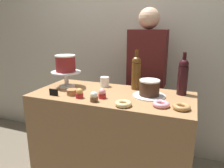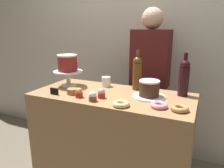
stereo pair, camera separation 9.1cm
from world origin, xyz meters
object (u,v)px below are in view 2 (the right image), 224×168
at_px(cake_stand_pedestal, 68,76).
at_px(white_layer_cake, 67,63).
at_px(wine_bottle_dark_red, 184,77).
at_px(cookie_stack, 72,91).
at_px(wine_bottle_amber, 137,72).
at_px(donut_pink, 159,105).
at_px(price_sign_chalkboard, 54,91).
at_px(cupcake_vanilla, 93,96).
at_px(donut_maple, 180,108).
at_px(cupcake_strawberry, 101,93).
at_px(chocolate_round_cake, 149,88).
at_px(barista_figure, 149,87).
at_px(donut_glazed, 121,104).
at_px(cupcake_caramel, 79,93).
at_px(coffee_cup_ceramic, 106,82).

height_order(cake_stand_pedestal, white_layer_cake, white_layer_cake).
relative_size(wine_bottle_dark_red, cookie_stack, 3.87).
bearing_deg(white_layer_cake, wine_bottle_dark_red, 8.49).
relative_size(wine_bottle_amber, donut_pink, 2.91).
relative_size(white_layer_cake, donut_pink, 1.51).
distance_m(cookie_stack, price_sign_chalkboard, 0.14).
distance_m(cupcake_vanilla, donut_maple, 0.58).
relative_size(cupcake_strawberry, donut_maple, 0.66).
height_order(chocolate_round_cake, barista_figure, barista_figure).
bearing_deg(price_sign_chalkboard, barista_figure, 55.39).
bearing_deg(donut_glazed, cupcake_caramel, 173.27).
xyz_separation_m(wine_bottle_dark_red, coffee_cup_ceramic, (-0.64, -0.01, -0.10)).
distance_m(cupcake_strawberry, barista_figure, 0.74).
bearing_deg(chocolate_round_cake, cupcake_vanilla, -143.39).
height_order(wine_bottle_amber, donut_glazed, wine_bottle_amber).
bearing_deg(cupcake_caramel, donut_pink, 3.80).
distance_m(chocolate_round_cake, wine_bottle_amber, 0.23).
height_order(cupcake_vanilla, coffee_cup_ceramic, coffee_cup_ceramic).
bearing_deg(chocolate_round_cake, white_layer_cake, -179.94).
xyz_separation_m(chocolate_round_cake, donut_maple, (0.24, -0.18, -0.05)).
relative_size(cake_stand_pedestal, barista_figure, 0.16).
distance_m(price_sign_chalkboard, barista_figure, 0.96).
xyz_separation_m(cupcake_strawberry, price_sign_chalkboard, (-0.37, -0.08, -0.01)).
height_order(cake_stand_pedestal, donut_maple, cake_stand_pedestal).
distance_m(chocolate_round_cake, cupcake_strawberry, 0.35).
bearing_deg(cupcake_vanilla, cake_stand_pedestal, 146.79).
height_order(donut_maple, price_sign_chalkboard, price_sign_chalkboard).
relative_size(cake_stand_pedestal, white_layer_cake, 1.49).
height_order(donut_glazed, cookie_stack, cookie_stack).
relative_size(donut_glazed, donut_maple, 1.00).
distance_m(donut_pink, coffee_cup_ceramic, 0.62).
bearing_deg(price_sign_chalkboard, donut_maple, 3.65).
relative_size(white_layer_cake, cupcake_strawberry, 2.27).
relative_size(wine_bottle_amber, price_sign_chalkboard, 4.65).
bearing_deg(cupcake_caramel, cake_stand_pedestal, 138.81).
bearing_deg(donut_pink, chocolate_round_cake, 122.76).
bearing_deg(chocolate_round_cake, donut_pink, -57.24).
xyz_separation_m(cake_stand_pedestal, cupcake_vanilla, (0.38, -0.25, -0.06)).
distance_m(white_layer_cake, price_sign_chalkboard, 0.30).
distance_m(wine_bottle_dark_red, price_sign_chalkboard, 0.99).
height_order(cake_stand_pedestal, wine_bottle_dark_red, wine_bottle_dark_red).
height_order(chocolate_round_cake, cookie_stack, chocolate_round_cake).
bearing_deg(coffee_cup_ceramic, cupcake_caramel, -98.63).
xyz_separation_m(cake_stand_pedestal, wine_bottle_dark_red, (0.94, 0.14, 0.05)).
height_order(donut_glazed, coffee_cup_ceramic, coffee_cup_ceramic).
xyz_separation_m(cookie_stack, barista_figure, (0.42, 0.72, -0.10)).
bearing_deg(white_layer_cake, wine_bottle_amber, 15.29).
height_order(price_sign_chalkboard, coffee_cup_ceramic, coffee_cup_ceramic).
bearing_deg(wine_bottle_dark_red, donut_pink, -108.68).
height_order(wine_bottle_amber, price_sign_chalkboard, wine_bottle_amber).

